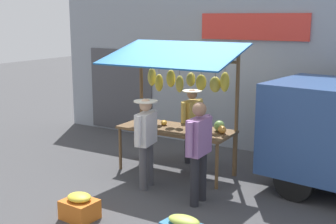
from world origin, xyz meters
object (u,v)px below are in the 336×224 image
at_px(vendor_with_sunhat, 192,120).
at_px(shopper_in_grey_tee, 199,146).
at_px(market_stall, 180,92).
at_px(shopper_in_striped_shirt, 146,136).
at_px(produce_crate_near, 80,207).

distance_m(vendor_with_sunhat, shopper_in_grey_tee, 2.15).
distance_m(market_stall, vendor_with_sunhat, 0.95).
distance_m(market_stall, shopper_in_grey_tee, 1.67).
xyz_separation_m(shopper_in_striped_shirt, produce_crate_near, (0.15, 1.58, -0.75)).
height_order(market_stall, produce_crate_near, market_stall).
bearing_deg(shopper_in_grey_tee, market_stall, 40.23).
bearing_deg(vendor_with_sunhat, market_stall, 15.37).
height_order(market_stall, vendor_with_sunhat, market_stall).
bearing_deg(produce_crate_near, vendor_with_sunhat, -92.75).
height_order(shopper_in_striped_shirt, produce_crate_near, shopper_in_striped_shirt).
bearing_deg(market_stall, produce_crate_near, 84.68).
relative_size(shopper_in_grey_tee, produce_crate_near, 3.16).
relative_size(market_stall, shopper_in_striped_shirt, 1.57).
relative_size(vendor_with_sunhat, shopper_in_grey_tee, 0.92).
height_order(shopper_in_grey_tee, produce_crate_near, shopper_in_grey_tee).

